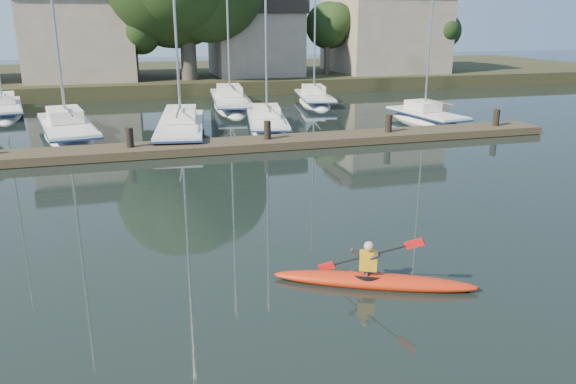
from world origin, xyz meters
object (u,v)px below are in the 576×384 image
object	(u,v)px
sailboat_2	(182,139)
sailboat_3	(267,132)
sailboat_4	(426,125)
sailboat_5	(5,117)
sailboat_7	(314,106)
dock	(201,147)
sailboat_6	(231,109)
sailboat_1	(69,140)
kayak	(373,278)

from	to	relation	value
sailboat_2	sailboat_3	bearing A→B (deg)	16.15
sailboat_3	sailboat_4	xyz separation A→B (m)	(9.14, -0.58, 0.00)
sailboat_5	sailboat_7	xyz separation A→B (m)	(19.81, -0.93, -0.00)
dock	sailboat_6	bearing A→B (deg)	73.90
sailboat_1	sailboat_3	xyz separation A→B (m)	(10.03, -0.74, 0.02)
sailboat_6	sailboat_4	bearing A→B (deg)	-37.00
dock	sailboat_1	size ratio (longest dim) A/B	2.24
kayak	sailboat_4	distance (m)	21.30
dock	sailboat_6	distance (m)	13.30
sailboat_3	sailboat_4	distance (m)	9.15
sailboat_1	kayak	bearing A→B (deg)	-78.78
kayak	sailboat_4	bearing A→B (deg)	82.49
kayak	sailboat_7	bearing A→B (deg)	98.82
dock	sailboat_7	xyz separation A→B (m)	(9.56, 12.70, -0.39)
sailboat_4	sailboat_1	bearing A→B (deg)	168.65
sailboat_4	sailboat_5	size ratio (longest dim) A/B	0.76
sailboat_6	dock	bearing A→B (deg)	-100.16
sailboat_1	sailboat_2	xyz separation A→B (m)	(5.43, -1.38, 0.01)
kayak	sailboat_6	distance (m)	26.93
dock	sailboat_4	xyz separation A→B (m)	(13.24, 3.88, -0.38)
sailboat_2	sailboat_1	bearing A→B (deg)	173.93
kayak	dock	world-z (taller)	kayak
dock	sailboat_3	xyz separation A→B (m)	(4.11, 4.46, -0.39)
sailboat_3	sailboat_5	bearing A→B (deg)	157.89
kayak	sailboat_1	world-z (taller)	sailboat_1
sailboat_1	sailboat_7	size ratio (longest dim) A/B	1.20
sailboat_1	sailboat_6	distance (m)	12.23
dock	sailboat_2	distance (m)	3.87
sailboat_3	sailboat_4	bearing A→B (deg)	6.86
sailboat_2	sailboat_6	bearing A→B (deg)	73.20
sailboat_2	kayak	bearing A→B (deg)	-74.46
dock	sailboat_4	size ratio (longest dim) A/B	3.06
sailboat_2	sailboat_5	xyz separation A→B (m)	(-9.75, 9.81, 0.02)
sailboat_1	sailboat_4	xyz separation A→B (m)	(19.16, -1.32, 0.03)
kayak	sailboat_2	world-z (taller)	sailboat_2
kayak	sailboat_5	size ratio (longest dim) A/B	0.29
sailboat_1	sailboat_7	xyz separation A→B (m)	(15.48, 7.50, 0.02)
sailboat_3	kayak	bearing A→B (deg)	-86.59
dock	sailboat_6	world-z (taller)	sailboat_6
sailboat_1	sailboat_5	xyz separation A→B (m)	(-4.32, 8.43, 0.02)
sailboat_3	sailboat_6	size ratio (longest dim) A/B	0.71
sailboat_2	dock	bearing A→B (deg)	-74.44
sailboat_1	sailboat_5	bearing A→B (deg)	106.52
sailboat_2	sailboat_4	bearing A→B (deg)	8.48
sailboat_6	sailboat_2	bearing A→B (deg)	-109.08
sailboat_4	sailboat_6	xyz separation A→B (m)	(-9.56, 8.89, -0.02)
kayak	sailboat_1	distance (m)	20.78
sailboat_3	sailboat_5	world-z (taller)	sailboat_5
sailboat_1	sailboat_4	world-z (taller)	sailboat_1
dock	sailboat_7	size ratio (longest dim) A/B	2.70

